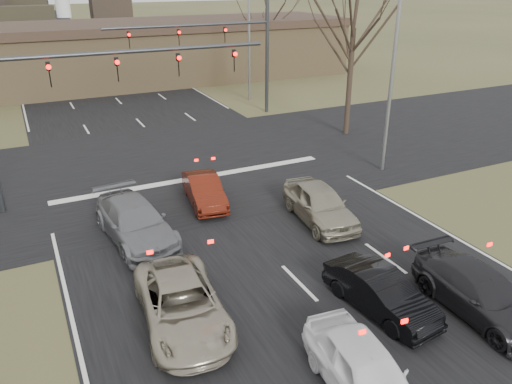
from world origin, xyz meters
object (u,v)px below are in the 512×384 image
car_silver_suv (182,304)px  car_black_hatch (381,292)px  car_silver_ahead (320,204)px  streetlight_right_far (247,26)px  mast_arm_far (229,42)px  mast_arm_near (67,84)px  building (122,53)px  car_grey_ahead (135,222)px  car_red_ahead (204,191)px  streetlight_right_near (391,58)px  car_white_sedan (365,372)px  car_charcoal_sedan (481,293)px

car_silver_suv → car_black_hatch: bearing=-14.2°
car_silver_suv → car_silver_ahead: bearing=34.2°
streetlight_right_far → mast_arm_far: bearing=-128.1°
mast_arm_near → streetlight_right_far: (14.55, 14.00, 0.51)m
building → car_grey_ahead: building is taller
mast_arm_far → car_silver_suv: mast_arm_far is taller
mast_arm_near → building: bearing=73.9°
building → car_red_ahead: size_ratio=11.27×
car_silver_suv → car_silver_ahead: size_ratio=1.07×
streetlight_right_near → car_silver_suv: streetlight_right_near is taller
car_white_sedan → car_grey_ahead: car_grey_ahead is taller
streetlight_right_near → car_grey_ahead: 13.84m
car_red_ahead → car_silver_ahead: (3.59, -3.55, 0.13)m
mast_arm_near → car_charcoal_sedan: 16.99m
mast_arm_near → car_charcoal_sedan: size_ratio=2.66×
building → car_black_hatch: size_ratio=11.17×
car_charcoal_sedan → car_red_ahead: (-4.59, 10.65, -0.04)m
car_black_hatch → car_red_ahead: size_ratio=1.01×
car_black_hatch → streetlight_right_near: bearing=44.8°
streetlight_right_near → mast_arm_near: bearing=167.9°
car_charcoal_sedan → car_silver_ahead: size_ratio=1.04×
mast_arm_near → car_white_sedan: bearing=-73.9°
mast_arm_near → car_black_hatch: size_ratio=3.19×
car_white_sedan → car_silver_ahead: car_silver_ahead is taller
mast_arm_far → car_red_ahead: size_ratio=2.96×
mast_arm_far → car_silver_ahead: mast_arm_far is taller
car_silver_suv → mast_arm_near: bearing=102.3°
streetlight_right_far → car_grey_ahead: (-13.33, -18.79, -4.86)m
car_black_hatch → car_red_ahead: bearing=95.7°
building → streetlight_right_far: 13.53m
car_silver_suv → car_silver_ahead: (7.00, 3.82, 0.09)m
car_charcoal_sedan → car_silver_suv: bearing=159.8°
mast_arm_far → car_silver_ahead: (-3.18, -16.47, -4.27)m
building → car_silver_suv: size_ratio=8.96×
streetlight_right_near → car_red_ahead: (-9.41, 0.08, -4.97)m
car_charcoal_sedan → car_red_ahead: car_charcoal_sedan is taller
car_charcoal_sedan → car_silver_ahead: (-1.00, 7.10, 0.09)m
mast_arm_near → streetlight_right_near: size_ratio=1.21×
car_black_hatch → car_grey_ahead: (-5.44, 7.44, 0.10)m
car_grey_ahead → car_silver_ahead: (7.01, -1.68, 0.02)m
mast_arm_near → car_charcoal_sedan: mast_arm_near is taller
mast_arm_near → mast_arm_far: same height
mast_arm_far → car_charcoal_sedan: mast_arm_far is taller
mast_arm_far → car_red_ahead: (-6.77, -12.92, -4.40)m
car_silver_ahead → car_white_sedan: bearing=-109.3°
building → car_black_hatch: bearing=-90.9°
car_white_sedan → car_silver_ahead: 9.14m
streetlight_right_far → car_charcoal_sedan: (-5.32, -27.57, -4.92)m
mast_arm_far → car_silver_suv: 23.12m
streetlight_right_far → car_silver_ahead: (-6.32, -20.47, -4.84)m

